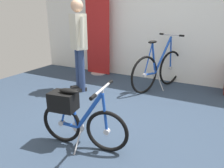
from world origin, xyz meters
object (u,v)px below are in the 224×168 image
folding_bike_foreground (76,116)px  display_bike_left (158,69)px  visitor_near_wall (78,41)px  floor_banner_stand (98,39)px

folding_bike_foreground → display_bike_left: display_bike_left is taller
folding_bike_foreground → display_bike_left: size_ratio=0.72×
visitor_near_wall → folding_bike_foreground: bearing=-55.2°
folding_bike_foreground → floor_banner_stand: bearing=116.8°
floor_banner_stand → display_bike_left: bearing=-13.3°
floor_banner_stand → display_bike_left: 1.65m
folding_bike_foreground → display_bike_left: 2.25m
folding_bike_foreground → visitor_near_wall: visitor_near_wall is taller
floor_banner_stand → folding_bike_foreground: bearing=-63.2°
floor_banner_stand → folding_bike_foreground: floor_banner_stand is taller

